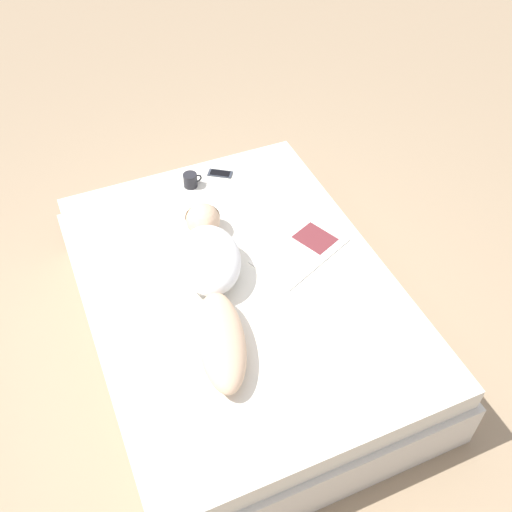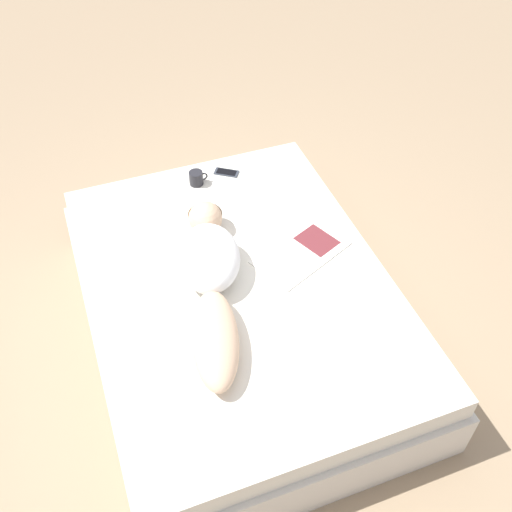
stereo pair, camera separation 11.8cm
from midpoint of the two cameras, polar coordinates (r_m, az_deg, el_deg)
The scene contains 6 objects.
ground_plane at distance 3.59m, azimuth -2.33°, elevation -7.37°, with size 12.00×12.00×0.00m, color #9E8466.
bed at distance 3.41m, azimuth -2.45°, elevation -5.09°, with size 1.63×2.21×0.46m.
person at distance 3.14m, azimuth -5.33°, elevation -1.84°, with size 0.53×1.27×0.22m.
open_magazine at distance 3.39m, azimuth 3.29°, elevation 0.53°, with size 0.61×0.49×0.01m.
coffee_mug at distance 3.82m, azimuth -7.13°, elevation 7.19°, with size 0.12×0.09×0.09m.
cell_phone at distance 3.92m, azimuth -4.31°, elevation 7.83°, with size 0.17×0.15×0.01m.
Camera 1 is at (-0.77, -2.00, 2.88)m, focal length 42.00 mm.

